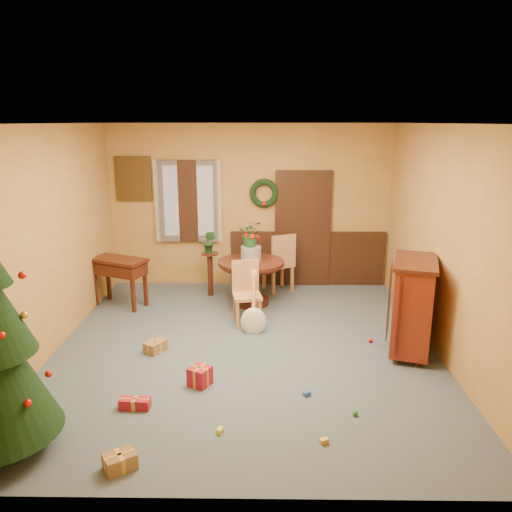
{
  "coord_description": "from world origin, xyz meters",
  "views": [
    {
      "loc": [
        0.22,
        -6.1,
        2.93
      ],
      "look_at": [
        0.14,
        0.4,
        1.17
      ],
      "focal_mm": 35.0,
      "sensor_mm": 36.0,
      "label": 1
    }
  ],
  "objects_px": {
    "writing_desk": "(119,270)",
    "sideboard": "(413,304)",
    "dining_table": "(251,274)",
    "chair_near": "(246,290)"
  },
  "relations": [
    {
      "from": "writing_desk",
      "to": "sideboard",
      "type": "bearing_deg",
      "value": -21.4
    },
    {
      "from": "dining_table",
      "to": "writing_desk",
      "type": "xyz_separation_m",
      "value": [
        -2.13,
        -0.09,
        0.08
      ]
    },
    {
      "from": "chair_near",
      "to": "sideboard",
      "type": "relative_size",
      "value": 0.75
    },
    {
      "from": "writing_desk",
      "to": "dining_table",
      "type": "bearing_deg",
      "value": 2.49
    },
    {
      "from": "sideboard",
      "to": "writing_desk",
      "type": "bearing_deg",
      "value": 158.6
    },
    {
      "from": "writing_desk",
      "to": "sideboard",
      "type": "distance_m",
      "value": 4.56
    },
    {
      "from": "chair_near",
      "to": "dining_table",
      "type": "bearing_deg",
      "value": 85.99
    },
    {
      "from": "dining_table",
      "to": "chair_near",
      "type": "height_order",
      "value": "chair_near"
    },
    {
      "from": "dining_table",
      "to": "writing_desk",
      "type": "relative_size",
      "value": 1.08
    },
    {
      "from": "dining_table",
      "to": "writing_desk",
      "type": "height_order",
      "value": "writing_desk"
    }
  ]
}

